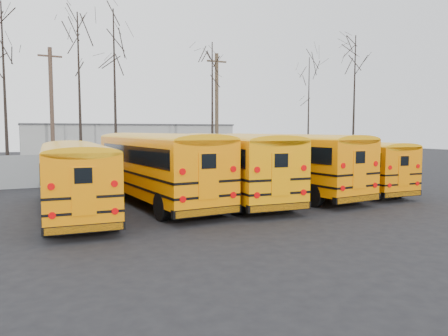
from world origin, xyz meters
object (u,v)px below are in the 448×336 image
utility_pole_left (52,111)px  bus_a (74,172)px  bus_e (341,161)px  bus_c (228,161)px  bus_b (156,162)px  bus_d (283,159)px  utility_pole_right (217,111)px

utility_pole_left → bus_a: bearing=-95.6°
bus_e → bus_c: bearing=-177.5°
bus_b → bus_c: bearing=-10.6°
bus_d → utility_pole_right: 14.34m
bus_a → bus_c: bus_c is taller
bus_c → bus_e: size_ratio=1.16×
bus_c → utility_pole_right: utility_pole_right is taller
bus_a → bus_d: size_ratio=0.90×
bus_a → bus_e: 14.73m
bus_b → utility_pole_left: utility_pole_left is taller
bus_a → utility_pole_right: (13.22, 14.92, 3.27)m
bus_c → bus_d: (3.40, 0.28, -0.01)m
bus_a → utility_pole_right: bearing=51.8°
bus_d → utility_pole_right: utility_pole_right is taller
bus_b → utility_pole_right: 16.87m
bus_e → utility_pole_left: size_ratio=1.10×
bus_a → bus_b: bus_b is taller
bus_e → utility_pole_left: (-14.31, 15.42, 3.20)m
bus_b → bus_d: (7.01, -0.13, -0.04)m
bus_b → utility_pole_left: bearing=98.7°
bus_a → bus_e: size_ratio=1.05×
bus_a → utility_pole_left: bearing=92.0°
bus_c → bus_d: size_ratio=1.00×
bus_c → bus_e: 7.27m
bus_a → utility_pole_left: 16.70m
bus_b → bus_e: (10.88, -0.28, -0.28)m
bus_a → bus_e: (14.70, 0.97, -0.07)m
bus_c → bus_d: bus_c is taller
bus_c → utility_pole_left: (-7.04, 15.56, 2.95)m
bus_d → utility_pole_left: (-10.44, 15.27, 2.96)m
bus_c → utility_pole_right: (5.80, 14.08, 3.09)m
bus_b → utility_pole_left: size_ratio=1.29×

